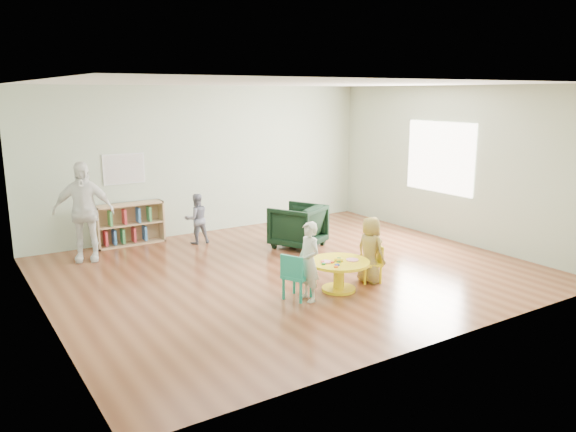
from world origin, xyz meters
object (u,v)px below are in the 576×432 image
object	(u,v)px
armchair	(298,226)
child_left	(309,262)
kid_chair_right	(373,262)
toddler	(197,219)
bookshelf	(129,224)
adult_caretaker	(83,212)
activity_table	(339,270)
kid_chair_left	(296,275)
child_right	(370,250)

from	to	relation	value
armchair	child_left	bearing A→B (deg)	32.77
kid_chair_right	toddler	bearing A→B (deg)	41.72
bookshelf	armchair	world-z (taller)	armchair
kid_chair_right	adult_caretaker	world-z (taller)	adult_caretaker
toddler	armchair	bearing A→B (deg)	145.21
bookshelf	toddler	xyz separation A→B (m)	(1.05, -0.61, 0.09)
bookshelf	child_left	size ratio (longest dim) A/B	1.14
activity_table	kid_chair_left	size ratio (longest dim) A/B	1.36
activity_table	toddler	distance (m)	3.41
armchair	adult_caretaker	bearing A→B (deg)	-46.26
kid_chair_right	kid_chair_left	bearing A→B (deg)	110.50
kid_chair_left	child_left	xyz separation A→B (m)	(0.13, -0.11, 0.19)
activity_table	armchair	distance (m)	2.30
child_left	toddler	xyz separation A→B (m)	(-0.08, 3.43, -0.07)
kid_chair_left	bookshelf	size ratio (longest dim) A/B	0.52
child_right	adult_caretaker	bearing A→B (deg)	35.63
kid_chair_right	armchair	xyz separation A→B (m)	(0.12, 2.14, 0.09)
toddler	adult_caretaker	size ratio (longest dim) A/B	0.56
activity_table	kid_chair_left	bearing A→B (deg)	177.22
child_right	toddler	xyz separation A→B (m)	(-1.23, 3.31, -0.02)
toddler	adult_caretaker	xyz separation A→B (m)	(-1.94, 0.01, 0.35)
kid_chair_right	child_right	world-z (taller)	child_right
adult_caretaker	kid_chair_right	bearing A→B (deg)	-23.62
kid_chair_left	kid_chair_right	distance (m)	1.34
activity_table	kid_chair_right	size ratio (longest dim) A/B	1.54
child_left	child_right	distance (m)	1.16
activity_table	kid_chair_left	world-z (taller)	kid_chair_left
child_left	child_right	xyz separation A→B (m)	(1.15, 0.12, -0.05)
bookshelf	toddler	world-z (taller)	toddler
kid_chair_right	child_right	distance (m)	0.19
activity_table	armchair	size ratio (longest dim) A/B	1.01
armchair	child_right	size ratio (longest dim) A/B	0.87
kid_chair_left	adult_caretaker	bearing A→B (deg)	-175.39
bookshelf	toddler	size ratio (longest dim) A/B	1.31
toddler	adult_caretaker	world-z (taller)	adult_caretaker
activity_table	armchair	world-z (taller)	armchair
kid_chair_left	kid_chair_right	size ratio (longest dim) A/B	1.14
kid_chair_left	child_right	xyz separation A→B (m)	(1.28, 0.00, 0.15)
bookshelf	armchair	size ratio (longest dim) A/B	1.44
toddler	kid_chair_right	bearing A→B (deg)	116.36
child_left	kid_chair_right	bearing A→B (deg)	95.45
toddler	child_right	bearing A→B (deg)	115.61
bookshelf	child_right	size ratio (longest dim) A/B	1.25
armchair	child_left	xyz separation A→B (m)	(-1.33, -2.25, 0.15)
armchair	toddler	size ratio (longest dim) A/B	0.91
activity_table	toddler	xyz separation A→B (m)	(-0.64, 3.35, 0.16)
child_left	toddler	world-z (taller)	child_left
toddler	adult_caretaker	distance (m)	1.97
toddler	activity_table	bearing A→B (deg)	106.02
kid_chair_left	toddler	bearing A→B (deg)	154.08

